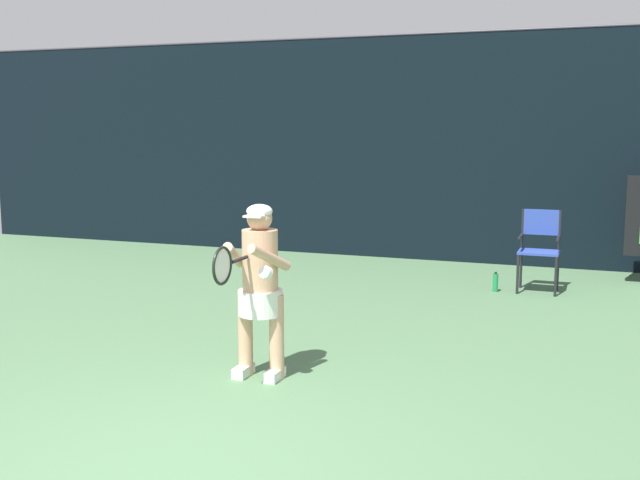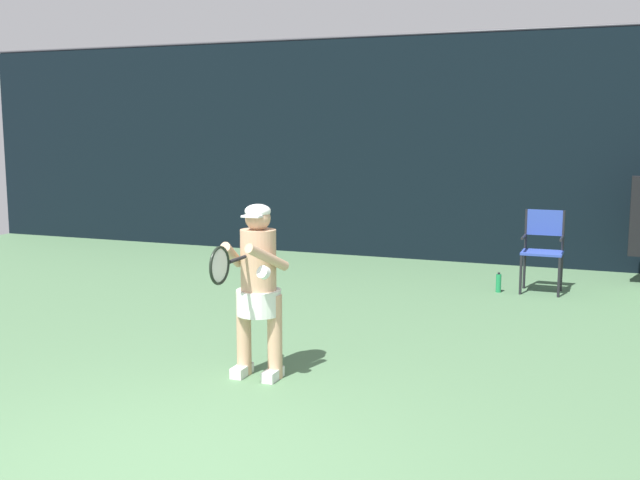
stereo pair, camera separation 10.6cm
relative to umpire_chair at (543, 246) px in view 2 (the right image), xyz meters
The scene contains 6 objects.
backdrop_screen 2.83m from the umpire_chair, 132.03° to the left, with size 18.00×0.12×3.66m.
umpire_chair is the anchor object (origin of this frame).
water_bottle 0.76m from the umpire_chair, 155.56° to the right, with size 0.07×0.07×0.27m.
tennis_player 4.93m from the umpire_chair, 113.70° to the right, with size 0.54×0.62×1.52m.
tennis_racket 5.49m from the umpire_chair, 111.70° to the right, with size 0.03×0.60×0.31m.
tennis_ball_spare 3.88m from the umpire_chair, 166.28° to the right, with size 0.07×0.07×0.07m.
Camera 2 is at (2.60, -3.78, 2.18)m, focal length 43.12 mm.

